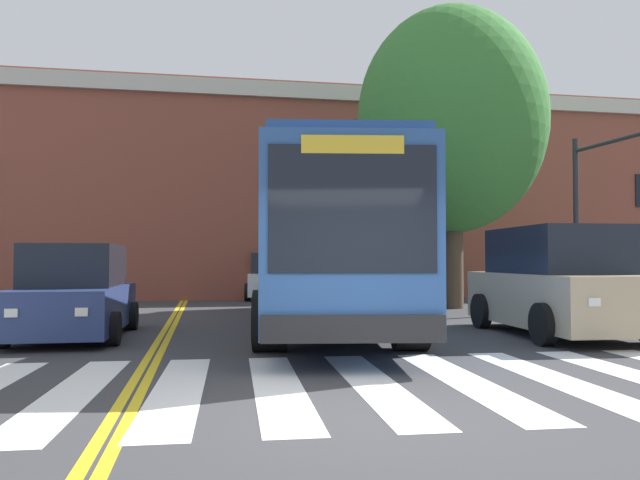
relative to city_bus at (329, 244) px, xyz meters
name	(u,v)px	position (x,y,z in m)	size (l,w,h in m)	color
ground_plane	(368,413)	(-1.15, -7.85, -1.88)	(120.00, 120.00, 0.00)	#38383A
crosswalk	(327,385)	(-1.29, -6.46, -1.87)	(15.92, 5.04, 0.01)	white
lane_line_yellow_inner	(179,305)	(-3.61, 7.54, -1.87)	(0.12, 36.00, 0.01)	gold
lane_line_yellow_outer	(184,305)	(-3.45, 7.54, -1.87)	(0.12, 36.00, 0.01)	gold
city_bus	(329,244)	(0.00, 0.00, 0.00)	(4.14, 12.45, 3.40)	#2D5699
car_navy_near_lane	(75,295)	(-5.23, -1.07, -1.05)	(2.08, 4.16, 1.81)	navy
car_tan_far_lane	(556,284)	(4.21, -2.36, -0.85)	(2.46, 4.78, 2.17)	tan
car_white_behind_bus	(273,278)	(-0.17, 10.47, -1.07)	(2.40, 4.54, 1.78)	white
traffic_light_near_corner	(610,189)	(8.12, 1.42, 1.59)	(0.47, 3.48, 5.11)	#28282D
traffic_light_overhead	(332,185)	(0.47, 1.97, 1.59)	(0.58, 3.39, 5.17)	#28282D
street_tree_curbside_large	(452,120)	(4.91, 4.66, 4.06)	(6.44, 5.89, 9.55)	#4C3D2D
building_facade	(330,198)	(2.65, 13.07, 2.36)	(33.10, 6.55, 8.47)	brown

